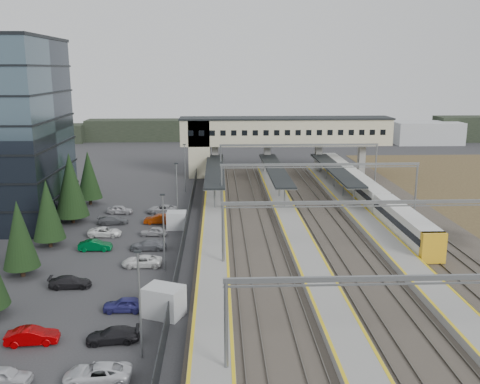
{
  "coord_description": "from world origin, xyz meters",
  "views": [
    {
      "loc": [
        -2.41,
        -59.9,
        20.18
      ],
      "look_at": [
        0.46,
        10.16,
        4.0
      ],
      "focal_mm": 40.0,
      "sensor_mm": 36.0,
      "label": 1
    }
  ],
  "objects_px": {
    "relay_cabin_far": "(177,220)",
    "train": "(365,191)",
    "relay_cabin_near": "(164,301)",
    "footbridge": "(271,134)"
  },
  "relations": [
    {
      "from": "train",
      "to": "relay_cabin_near",
      "type": "bearing_deg",
      "value": -125.81
    },
    {
      "from": "relay_cabin_near",
      "to": "relay_cabin_far",
      "type": "height_order",
      "value": "relay_cabin_near"
    },
    {
      "from": "footbridge",
      "to": "train",
      "type": "distance_m",
      "value": 26.67
    },
    {
      "from": "relay_cabin_near",
      "to": "footbridge",
      "type": "distance_m",
      "value": 62.51
    },
    {
      "from": "train",
      "to": "relay_cabin_far",
      "type": "bearing_deg",
      "value": -156.01
    },
    {
      "from": "relay_cabin_far",
      "to": "train",
      "type": "bearing_deg",
      "value": 23.99
    },
    {
      "from": "relay_cabin_far",
      "to": "footbridge",
      "type": "xyz_separation_m",
      "value": [
        15.58,
        35.29,
        6.8
      ]
    },
    {
      "from": "footbridge",
      "to": "train",
      "type": "relative_size",
      "value": 0.74
    },
    {
      "from": "relay_cabin_far",
      "to": "footbridge",
      "type": "bearing_deg",
      "value": 66.17
    },
    {
      "from": "relay_cabin_near",
      "to": "train",
      "type": "relative_size",
      "value": 0.07
    }
  ]
}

